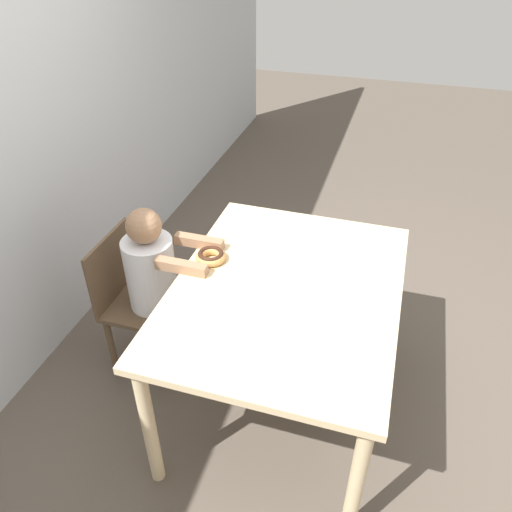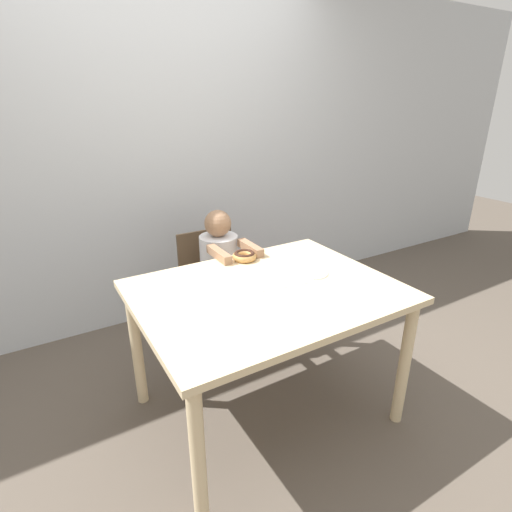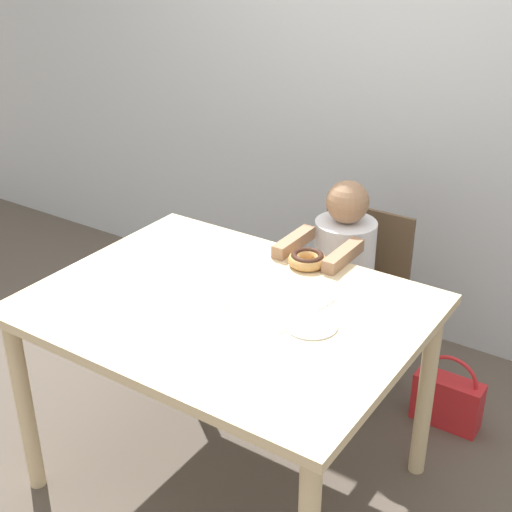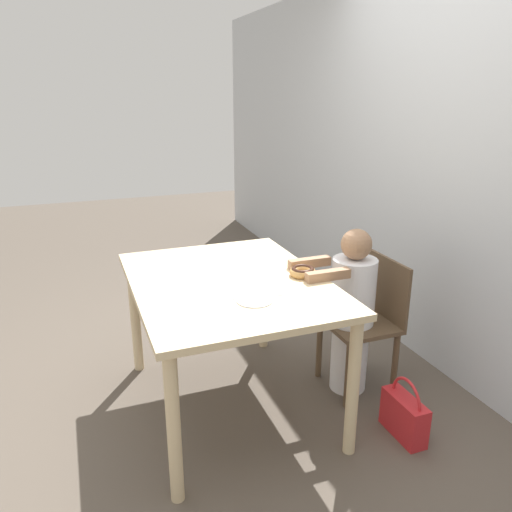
{
  "view_description": "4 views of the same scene",
  "coord_description": "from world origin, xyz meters",
  "px_view_note": "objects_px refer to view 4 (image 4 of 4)",
  "views": [
    {
      "loc": [
        -1.66,
        -0.37,
        2.14
      ],
      "look_at": [
        0.02,
        0.15,
        0.88
      ],
      "focal_mm": 35.0,
      "sensor_mm": 36.0,
      "label": 1
    },
    {
      "loc": [
        -0.96,
        -1.5,
        1.65
      ],
      "look_at": [
        0.02,
        0.15,
        0.88
      ],
      "focal_mm": 28.0,
      "sensor_mm": 36.0,
      "label": 2
    },
    {
      "loc": [
        1.22,
        -1.65,
        1.96
      ],
      "look_at": [
        0.02,
        0.15,
        0.88
      ],
      "focal_mm": 50.0,
      "sensor_mm": 36.0,
      "label": 3
    },
    {
      "loc": [
        2.32,
        -0.72,
        1.71
      ],
      "look_at": [
        0.02,
        0.15,
        0.88
      ],
      "focal_mm": 35.0,
      "sensor_mm": 36.0,
      "label": 4
    }
  ],
  "objects_px": {
    "child_figure": "(351,312)",
    "donut": "(303,271)",
    "handbag": "(404,415)",
    "chair": "(366,320)"
  },
  "relations": [
    {
      "from": "handbag",
      "to": "chair",
      "type": "bearing_deg",
      "value": 172.67
    },
    {
      "from": "chair",
      "to": "handbag",
      "type": "height_order",
      "value": "chair"
    },
    {
      "from": "donut",
      "to": "handbag",
      "type": "height_order",
      "value": "donut"
    },
    {
      "from": "handbag",
      "to": "child_figure",
      "type": "bearing_deg",
      "value": -174.79
    },
    {
      "from": "child_figure",
      "to": "donut",
      "type": "bearing_deg",
      "value": -88.22
    },
    {
      "from": "chair",
      "to": "handbag",
      "type": "xyz_separation_m",
      "value": [
        0.49,
        -0.06,
        -0.3
      ]
    },
    {
      "from": "child_figure",
      "to": "donut",
      "type": "xyz_separation_m",
      "value": [
        0.01,
        -0.32,
        0.29
      ]
    },
    {
      "from": "chair",
      "to": "donut",
      "type": "xyz_separation_m",
      "value": [
        0.01,
        -0.43,
        0.36
      ]
    },
    {
      "from": "child_figure",
      "to": "donut",
      "type": "distance_m",
      "value": 0.44
    },
    {
      "from": "chair",
      "to": "child_figure",
      "type": "bearing_deg",
      "value": -90.0
    }
  ]
}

